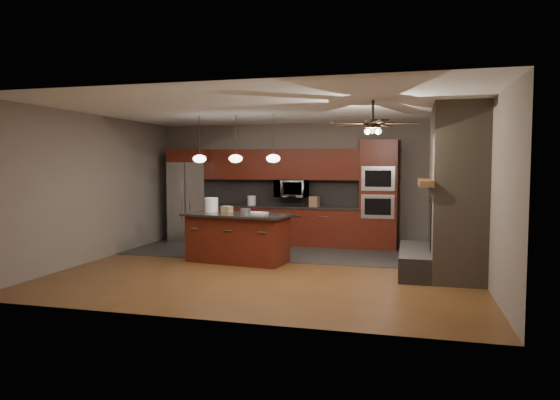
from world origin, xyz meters
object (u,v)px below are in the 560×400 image
(counter_bucket, at_px, (252,200))
(counter_box, at_px, (314,202))
(refrigerator, at_px, (192,196))
(cardboard_box, at_px, (227,209))
(kitchen_island, at_px, (238,238))
(paint_can, at_px, (246,212))
(paint_tray, at_px, (257,213))
(microwave, at_px, (292,188))
(white_bucket, at_px, (211,205))
(oven_tower, at_px, (379,195))

(counter_bucket, xyz_separation_m, counter_box, (1.50, -0.05, 0.00))
(refrigerator, distance_m, cardboard_box, 2.56)
(kitchen_island, distance_m, cardboard_box, 0.61)
(paint_can, bearing_deg, counter_bucket, 105.33)
(paint_can, relative_size, counter_bucket, 0.84)
(refrigerator, xyz_separation_m, paint_tray, (2.29, -2.12, -0.16))
(kitchen_island, height_order, paint_can, paint_can)
(cardboard_box, bearing_deg, refrigerator, 149.20)
(counter_box, bearing_deg, paint_can, -95.73)
(microwave, distance_m, refrigerator, 2.44)
(white_bucket, distance_m, paint_can, 0.94)
(microwave, relative_size, kitchen_island, 0.35)
(oven_tower, xyz_separation_m, counter_bucket, (-2.92, 0.01, -0.18))
(refrigerator, bearing_deg, oven_tower, 0.96)
(white_bucket, height_order, paint_can, white_bucket)
(paint_can, distance_m, counter_bucket, 2.53)
(cardboard_box, bearing_deg, counter_box, 75.37)
(paint_tray, xyz_separation_m, cardboard_box, (-0.65, 0.16, 0.04))
(microwave, distance_m, paint_can, 2.52)
(kitchen_island, distance_m, paint_can, 0.60)
(white_bucket, xyz_separation_m, paint_can, (0.84, -0.40, -0.08))
(kitchen_island, relative_size, white_bucket, 7.52)
(microwave, height_order, paint_can, microwave)
(kitchen_island, bearing_deg, paint_can, -33.30)
(microwave, distance_m, counter_bucket, 0.99)
(kitchen_island, distance_m, paint_tray, 0.60)
(microwave, bearing_deg, kitchen_island, -102.69)
(white_bucket, height_order, cardboard_box, white_bucket)
(oven_tower, distance_m, counter_box, 1.43)
(oven_tower, xyz_separation_m, paint_can, (-2.25, -2.43, -0.21))
(refrigerator, xyz_separation_m, counter_box, (2.99, 0.03, -0.09))
(oven_tower, bearing_deg, microwave, 178.34)
(oven_tower, distance_m, kitchen_island, 3.42)
(counter_bucket, relative_size, counter_box, 0.97)
(paint_tray, bearing_deg, kitchen_island, -160.34)
(refrigerator, distance_m, paint_tray, 3.13)
(paint_tray, bearing_deg, microwave, 102.15)
(paint_tray, distance_m, counter_bucket, 2.35)
(microwave, bearing_deg, counter_box, -10.23)
(kitchen_island, bearing_deg, microwave, 85.47)
(oven_tower, distance_m, cardboard_box, 3.44)
(paint_tray, distance_m, counter_box, 2.27)
(paint_tray, bearing_deg, paint_can, -104.91)
(oven_tower, distance_m, refrigerator, 4.41)
(paint_can, bearing_deg, refrigerator, 132.43)
(paint_tray, xyz_separation_m, counter_bucket, (-0.81, 2.21, 0.07))
(paint_tray, xyz_separation_m, counter_box, (0.69, 2.16, 0.08))
(refrigerator, relative_size, paint_tray, 5.99)
(oven_tower, relative_size, refrigerator, 1.08)
(white_bucket, xyz_separation_m, paint_tray, (0.98, -0.17, -0.12))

